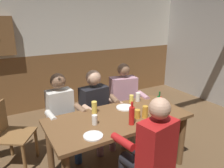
# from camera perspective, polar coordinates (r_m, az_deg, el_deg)

# --- Properties ---
(back_wall_upper) EXTENTS (6.21, 0.12, 1.49)m
(back_wall_upper) POSITION_cam_1_polar(r_m,az_deg,el_deg) (4.75, -15.00, 16.69)
(back_wall_upper) COLOR beige
(back_wall_wainscot) EXTENTS (6.21, 0.12, 1.17)m
(back_wall_wainscot) POSITION_cam_1_polar(r_m,az_deg,el_deg) (4.94, -13.79, 1.10)
(back_wall_wainscot) COLOR brown
(back_wall_wainscot) RESTS_ON ground_plane
(dining_table) EXTENTS (1.74, 0.82, 0.76)m
(dining_table) POSITION_cam_1_polar(r_m,az_deg,el_deg) (2.73, 1.70, -10.79)
(dining_table) COLOR brown
(dining_table) RESTS_ON ground_plane
(person_0) EXTENTS (0.50, 0.51, 1.22)m
(person_0) POSITION_cam_1_polar(r_m,az_deg,el_deg) (3.05, -13.03, -7.58)
(person_0) COLOR silver
(person_0) RESTS_ON ground_plane
(person_1) EXTENTS (0.58, 0.56, 1.20)m
(person_1) POSITION_cam_1_polar(r_m,az_deg,el_deg) (3.23, -4.15, -5.65)
(person_1) COLOR black
(person_1) RESTS_ON ground_plane
(person_2) EXTENTS (0.60, 0.59, 1.24)m
(person_2) POSITION_cam_1_polar(r_m,az_deg,el_deg) (3.45, 3.39, -3.95)
(person_2) COLOR #B78493
(person_2) RESTS_ON ground_plane
(person_3) EXTENTS (0.54, 0.58, 1.25)m
(person_3) POSITION_cam_1_polar(r_m,az_deg,el_deg) (2.26, 10.10, -16.61)
(person_3) COLOR #AD1919
(person_3) RESTS_ON ground_plane
(chair_empty_near_right) EXTENTS (0.61, 0.61, 0.88)m
(chair_empty_near_right) POSITION_cam_1_polar(r_m,az_deg,el_deg) (3.19, -25.74, -11.66)
(chair_empty_near_right) COLOR brown
(chair_empty_near_right) RESTS_ON ground_plane
(plate_0) EXTENTS (0.23, 0.23, 0.01)m
(plate_0) POSITION_cam_1_polar(r_m,az_deg,el_deg) (2.91, 3.43, -6.22)
(plate_0) COLOR white
(plate_0) RESTS_ON dining_table
(plate_1) EXTENTS (0.20, 0.20, 0.01)m
(plate_1) POSITION_cam_1_polar(r_m,az_deg,el_deg) (2.28, -5.01, -13.52)
(plate_1) COLOR white
(plate_1) RESTS_ON dining_table
(bottle_0) EXTENTS (0.07, 0.07, 0.23)m
(bottle_0) POSITION_cam_1_polar(r_m,az_deg,el_deg) (2.76, 12.67, -5.99)
(bottle_0) COLOR red
(bottle_0) RESTS_ON dining_table
(bottle_1) EXTENTS (0.06, 0.06, 0.24)m
(bottle_1) POSITION_cam_1_polar(r_m,az_deg,el_deg) (2.93, 12.33, -4.70)
(bottle_1) COLOR #195923
(bottle_1) RESTS_ON dining_table
(bottle_2) EXTENTS (0.06, 0.06, 0.27)m
(bottle_2) POSITION_cam_1_polar(r_m,az_deg,el_deg) (2.46, 5.23, -8.24)
(bottle_2) COLOR red
(bottle_2) RESTS_ON dining_table
(pint_glass_0) EXTENTS (0.06, 0.06, 0.11)m
(pint_glass_0) POSITION_cam_1_polar(r_m,az_deg,el_deg) (2.48, -4.61, -9.42)
(pint_glass_0) COLOR white
(pint_glass_0) RESTS_ON dining_table
(pint_glass_1) EXTENTS (0.07, 0.07, 0.15)m
(pint_glass_1) POSITION_cam_1_polar(r_m,az_deg,el_deg) (2.65, 8.75, -7.30)
(pint_glass_1) COLOR gold
(pint_glass_1) RESTS_ON dining_table
(pint_glass_2) EXTENTS (0.07, 0.07, 0.13)m
(pint_glass_2) POSITION_cam_1_polar(r_m,az_deg,el_deg) (3.14, 6.85, -3.43)
(pint_glass_2) COLOR white
(pint_glass_2) RESTS_ON dining_table
(pint_glass_3) EXTENTS (0.07, 0.07, 0.11)m
(pint_glass_3) POSITION_cam_1_polar(r_m,az_deg,el_deg) (2.64, 6.67, -7.83)
(pint_glass_3) COLOR gold
(pint_glass_3) RESTS_ON dining_table
(pint_glass_4) EXTENTS (0.06, 0.06, 0.11)m
(pint_glass_4) POSITION_cam_1_polar(r_m,az_deg,el_deg) (3.08, 5.17, -3.92)
(pint_glass_4) COLOR #E5C64C
(pint_glass_4) RESTS_ON dining_table
(pint_glass_5) EXTENTS (0.07, 0.07, 0.15)m
(pint_glass_5) POSITION_cam_1_polar(r_m,az_deg,el_deg) (2.75, -4.69, -6.16)
(pint_glass_5) COLOR #E5C64C
(pint_glass_5) RESTS_ON dining_table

